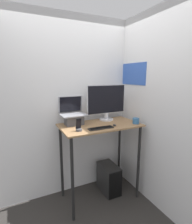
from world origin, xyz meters
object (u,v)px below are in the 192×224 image
object	(u,v)px
laptop	(73,117)
computer_tower	(109,178)
monitor	(107,103)
cell_phone	(79,128)
keyboard	(101,128)
mouse	(115,125)

from	to	relation	value
laptop	computer_tower	xyz separation A→B (m)	(0.50, -0.12, -1.00)
laptop	monitor	size ratio (longest dim) A/B	0.61
cell_phone	computer_tower	world-z (taller)	cell_phone
keyboard	laptop	bearing A→B (deg)	124.77
monitor	computer_tower	size ratio (longest dim) A/B	1.44
laptop	mouse	world-z (taller)	laptop
keyboard	cell_phone	world-z (taller)	cell_phone
keyboard	computer_tower	bearing A→B (deg)	41.05
laptop	computer_tower	distance (m)	1.12
mouse	computer_tower	xyz separation A→B (m)	(0.04, 0.20, -0.91)
mouse	computer_tower	bearing A→B (deg)	77.70
laptop	monitor	world-z (taller)	monitor
cell_phone	computer_tower	xyz separation A→B (m)	(0.54, 0.19, -0.94)
laptop	cell_phone	size ratio (longest dim) A/B	2.44
computer_tower	keyboard	bearing A→B (deg)	-138.95
laptop	keyboard	size ratio (longest dim) A/B	1.16
laptop	cell_phone	world-z (taller)	laptop
monitor	laptop	bearing A→B (deg)	-179.03
cell_phone	computer_tower	size ratio (longest dim) A/B	0.36
laptop	mouse	xyz separation A→B (m)	(0.46, -0.33, -0.09)
keyboard	computer_tower	distance (m)	0.97
monitor	keyboard	world-z (taller)	monitor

